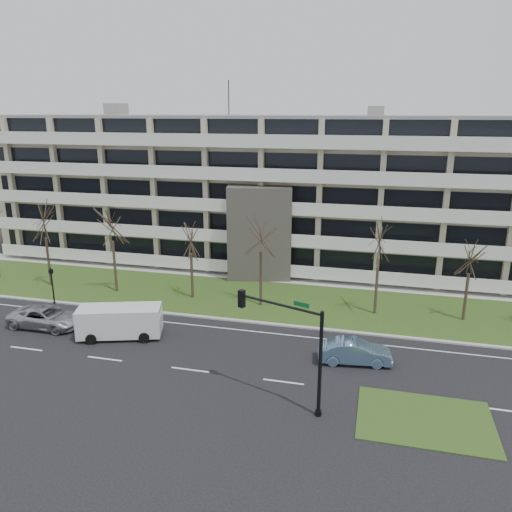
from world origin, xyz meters
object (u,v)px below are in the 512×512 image
(white_van, at_px, (121,319))
(pedestrian_signal, at_px, (52,281))
(silver_pickup, at_px, (46,317))
(blue_sedan, at_px, (355,352))
(traffic_signal, at_px, (291,339))

(white_van, height_order, pedestrian_signal, pedestrian_signal)
(silver_pickup, distance_m, white_van, 6.41)
(blue_sedan, relative_size, pedestrian_signal, 1.47)
(white_van, xyz_separation_m, traffic_signal, (13.36, -5.65, 2.68))
(pedestrian_signal, bearing_deg, white_van, -27.44)
(silver_pickup, relative_size, pedestrian_signal, 1.74)
(traffic_signal, bearing_deg, silver_pickup, -176.40)
(white_van, bearing_deg, traffic_signal, -40.50)
(pedestrian_signal, bearing_deg, blue_sedan, -10.14)
(silver_pickup, relative_size, traffic_signal, 0.90)
(silver_pickup, bearing_deg, blue_sedan, -90.35)
(silver_pickup, bearing_deg, white_van, -91.95)
(traffic_signal, bearing_deg, pedestrian_signal, 175.56)
(white_van, distance_m, pedestrian_signal, 9.78)
(silver_pickup, xyz_separation_m, blue_sedan, (22.93, -0.03, -0.00))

